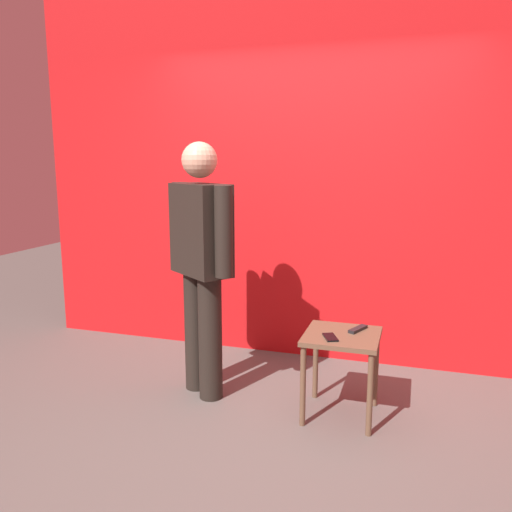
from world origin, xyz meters
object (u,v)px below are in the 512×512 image
at_px(cell_phone, 330,337).
at_px(tv_remote, 358,329).
at_px(standing_person, 202,257).
at_px(side_table, 342,348).

distance_m(cell_phone, tv_remote, 0.24).
bearing_deg(standing_person, tv_remote, 2.74).
bearing_deg(side_table, standing_person, 177.23).
relative_size(cell_phone, tv_remote, 0.85).
height_order(cell_phone, tv_remote, tv_remote).
height_order(standing_person, side_table, standing_person).
distance_m(standing_person, side_table, 1.10).
xyz_separation_m(standing_person, cell_phone, (0.91, -0.14, -0.42)).
bearing_deg(side_table, cell_phone, -121.41).
bearing_deg(standing_person, cell_phone, -8.92).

